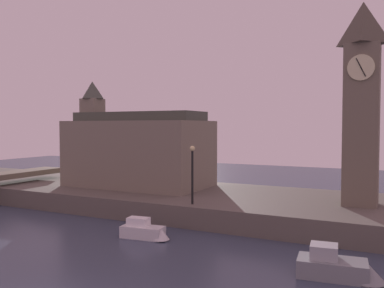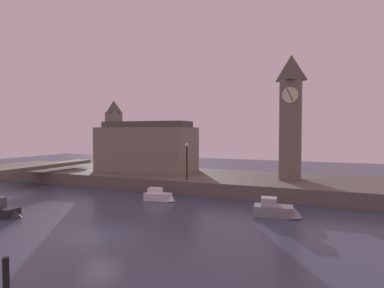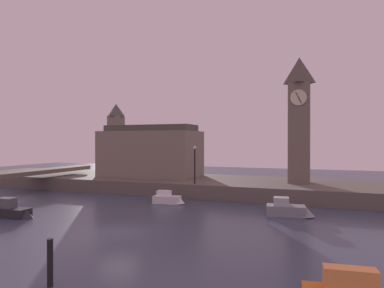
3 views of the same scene
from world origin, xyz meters
TOP-DOWN VIEW (x-y plane):
  - far_embankment at (0.00, 20.00)m, footprint 70.00×12.00m
  - clock_tower at (10.05, 19.92)m, footprint 2.43×2.47m
  - parliament_hall at (-8.87, 20.78)m, footprint 12.44×6.89m
  - streetlamp at (-0.31, 15.06)m, footprint 0.36×0.36m
  - boat_cruiser_grey at (10.05, 9.28)m, footprint 3.92×1.94m
  - boat_ferry_white at (-1.42, 10.91)m, footprint 3.27×1.45m

SIDE VIEW (x-z plane):
  - boat_ferry_white at x=-1.42m, z-range -0.15..1.08m
  - boat_cruiser_grey at x=10.05m, z-range -0.21..1.25m
  - far_embankment at x=0.00m, z-range 0.00..1.50m
  - streetlamp at x=-0.31m, z-range 1.99..6.02m
  - parliament_hall at x=-8.87m, z-range -0.07..9.57m
  - clock_tower at x=10.05m, z-range 1.74..15.42m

